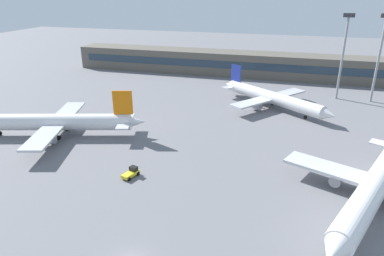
# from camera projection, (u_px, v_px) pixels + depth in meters

# --- Properties ---
(ground_plane) EXTENTS (400.00, 400.00, 0.00)m
(ground_plane) POSITION_uv_depth(u_px,v_px,m) (206.00, 142.00, 80.75)
(ground_plane) COLOR slate
(terminal_building) EXTENTS (142.06, 12.13, 9.00)m
(terminal_building) POSITION_uv_depth(u_px,v_px,m) (248.00, 64.00, 139.14)
(terminal_building) COLOR #5B564C
(terminal_building) RESTS_ON ground_plane
(airplane_near) EXTENTS (30.51, 42.45, 11.05)m
(airplane_near) POSITION_uv_depth(u_px,v_px,m) (376.00, 185.00, 56.74)
(airplane_near) COLOR white
(airplane_near) RESTS_ON ground_plane
(airplane_mid) EXTENTS (43.42, 30.91, 10.98)m
(airplane_mid) POSITION_uv_depth(u_px,v_px,m) (51.00, 122.00, 82.96)
(airplane_mid) COLOR white
(airplane_mid) RESTS_ON ground_plane
(airplane_far) EXTENTS (34.17, 27.28, 9.98)m
(airplane_far) POSITION_uv_depth(u_px,v_px,m) (273.00, 98.00, 102.01)
(airplane_far) COLOR silver
(airplane_far) RESTS_ON ground_plane
(baggage_tug_yellow) EXTENTS (2.65, 3.88, 1.75)m
(baggage_tug_yellow) POSITION_uv_depth(u_px,v_px,m) (131.00, 173.00, 65.70)
(baggage_tug_yellow) COLOR yellow
(baggage_tug_yellow) RESTS_ON ground_plane
(floodlight_tower_west) EXTENTS (3.20, 0.80, 25.99)m
(floodlight_tower_west) POSITION_uv_depth(u_px,v_px,m) (380.00, 53.00, 103.38)
(floodlight_tower_west) COLOR gray
(floodlight_tower_west) RESTS_ON ground_plane
(floodlight_tower_east) EXTENTS (3.20, 0.80, 25.85)m
(floodlight_tower_east) POSITION_uv_depth(u_px,v_px,m) (343.00, 51.00, 106.31)
(floodlight_tower_east) COLOR gray
(floodlight_tower_east) RESTS_ON ground_plane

